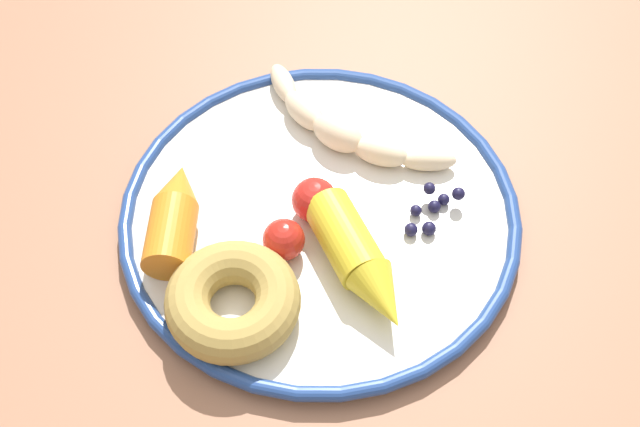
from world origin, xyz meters
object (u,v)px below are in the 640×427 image
object	(u,v)px
banana	(344,129)
carrot_orange	(174,215)
blueberry_pile	(432,209)
tomato_mid	(315,200)
dining_table	(370,320)
plate	(320,215)
carrot_yellow	(359,262)
donut	(233,301)
tomato_near	(284,240)

from	to	relation	value
banana	carrot_orange	size ratio (longest dim) A/B	1.52
banana	blueberry_pile	world-z (taller)	banana
tomato_mid	dining_table	bearing A→B (deg)	-143.41
dining_table	carrot_orange	distance (m)	0.20
dining_table	plate	xyz separation A→B (m)	(0.06, 0.04, 0.08)
dining_table	carrot_yellow	world-z (taller)	carrot_yellow
donut	blueberry_pile	world-z (taller)	donut
carrot_orange	donut	distance (m)	0.09
carrot_orange	carrot_yellow	xyz separation A→B (m)	(-0.06, -0.14, 0.00)
plate	carrot_orange	size ratio (longest dim) A/B	3.21
donut	banana	bearing A→B (deg)	-31.42
blueberry_pile	tomato_near	bearing A→B (deg)	101.35
tomato_near	plate	bearing A→B (deg)	-42.50
carrot_orange	tomato_near	bearing A→B (deg)	-109.26
tomato_mid	banana	bearing A→B (deg)	-22.21
blueberry_pile	tomato_near	distance (m)	0.13
banana	tomato_mid	size ratio (longest dim) A/B	4.20
dining_table	blueberry_pile	bearing A→B (deg)	-47.97
blueberry_pile	donut	bearing A→B (deg)	114.91
plate	blueberry_pile	distance (m)	0.09
carrot_orange	banana	bearing A→B (deg)	-59.85
banana	carrot_orange	bearing A→B (deg)	120.15
plate	carrot_orange	world-z (taller)	carrot_orange
blueberry_pile	tomato_mid	bearing A→B (deg)	83.86
dining_table	tomato_near	world-z (taller)	tomato_near
dining_table	blueberry_pile	size ratio (longest dim) A/B	23.23
tomato_mid	carrot_orange	bearing A→B (deg)	92.50
carrot_orange	tomato_near	distance (m)	0.09
plate	dining_table	bearing A→B (deg)	-146.24
plate	carrot_orange	distance (m)	0.12
dining_table	tomato_mid	distance (m)	0.13
carrot_orange	tomato_near	world-z (taller)	carrot_orange
carrot_yellow	blueberry_pile	world-z (taller)	carrot_yellow
carrot_yellow	dining_table	bearing A→B (deg)	-70.55
plate	tomato_mid	size ratio (longest dim) A/B	8.87
carrot_orange	tomato_near	size ratio (longest dim) A/B	3.07
donut	tomato_mid	xyz separation A→B (m)	(0.09, -0.07, 0.00)
dining_table	carrot_orange	world-z (taller)	carrot_orange
carrot_yellow	tomato_mid	size ratio (longest dim) A/B	3.42
carrot_orange	plate	bearing A→B (deg)	-87.71
carrot_orange	tomato_mid	size ratio (longest dim) A/B	2.76
tomato_near	blueberry_pile	bearing A→B (deg)	-78.65
plate	carrot_yellow	size ratio (longest dim) A/B	2.59
plate	carrot_yellow	bearing A→B (deg)	-159.10
carrot_yellow	donut	distance (m)	0.10
carrot_orange	dining_table	bearing A→B (deg)	-108.69
tomato_near	tomato_mid	world-z (taller)	tomato_mid
dining_table	blueberry_pile	xyz separation A→B (m)	(0.05, -0.05, 0.09)
dining_table	carrot_orange	size ratio (longest dim) A/B	12.05
banana	tomato_mid	distance (m)	0.09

